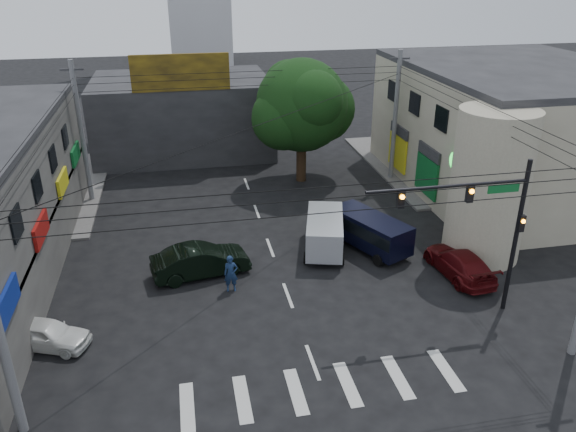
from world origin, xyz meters
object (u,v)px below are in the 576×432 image
object	(u,v)px
utility_pole_far_left	(82,134)
white_compact	(46,334)
maroon_sedan	(459,263)
traffic_officer	(231,274)
dark_sedan	(201,261)
utility_pole_far_right	(395,117)
silver_minivan	(325,234)
traffic_gantry	(485,216)
navy_van	(369,233)
street_tree	(302,106)

from	to	relation	value
utility_pole_far_left	white_compact	bearing A→B (deg)	-90.00
white_compact	maroon_sedan	world-z (taller)	maroon_sedan
maroon_sedan	traffic_officer	world-z (taller)	traffic_officer
utility_pole_far_left	dark_sedan	bearing A→B (deg)	-59.64
utility_pole_far_right	dark_sedan	distance (m)	18.67
white_compact	silver_minivan	world-z (taller)	silver_minivan
traffic_gantry	traffic_officer	xyz separation A→B (m)	(-10.41, 4.00, -3.90)
utility_pole_far_right	navy_van	xyz separation A→B (m)	(-5.17, -10.21, -3.62)
utility_pole_far_right	white_compact	world-z (taller)	utility_pole_far_right
silver_minivan	street_tree	bearing A→B (deg)	9.55
traffic_gantry	dark_sedan	distance (m)	13.71
white_compact	utility_pole_far_right	bearing A→B (deg)	-31.35
utility_pole_far_left	white_compact	distance (m)	16.32
street_tree	utility_pole_far_left	distance (m)	14.56
dark_sedan	white_compact	size ratio (longest dim) A/B	1.33
white_compact	street_tree	bearing A→B (deg)	-19.11
maroon_sedan	traffic_officer	distance (m)	11.49
traffic_gantry	white_compact	size ratio (longest dim) A/B	1.87
silver_minivan	utility_pole_far_right	bearing A→B (deg)	-22.30
traffic_gantry	utility_pole_far_right	xyz separation A→B (m)	(2.68, 17.00, -0.23)
utility_pole_far_left	white_compact	xyz separation A→B (m)	(0.00, -15.83, -3.99)
street_tree	utility_pole_far_left	bearing A→B (deg)	-176.05
dark_sedan	silver_minivan	bearing A→B (deg)	-89.08
traffic_officer	dark_sedan	bearing A→B (deg)	129.33
utility_pole_far_left	navy_van	distance (m)	19.19
street_tree	dark_sedan	xyz separation A→B (m)	(-7.93, -12.21, -4.67)
traffic_gantry	utility_pole_far_right	world-z (taller)	utility_pole_far_right
traffic_officer	utility_pole_far_right	bearing A→B (deg)	47.17
utility_pole_far_right	silver_minivan	xyz separation A→B (m)	(-7.62, -9.85, -3.62)
street_tree	traffic_gantry	size ratio (longest dim) A/B	1.21
maroon_sedan	white_compact	bearing A→B (deg)	1.10
traffic_gantry	silver_minivan	bearing A→B (deg)	124.62
utility_pole_far_left	maroon_sedan	xyz separation A→B (m)	(19.38, -13.80, -3.92)
utility_pole_far_right	white_compact	distance (m)	26.60
navy_van	dark_sedan	bearing A→B (deg)	71.26
utility_pole_far_left	utility_pole_far_right	size ratio (longest dim) A/B	1.00
dark_sedan	traffic_officer	xyz separation A→B (m)	(1.35, -1.79, 0.12)
utility_pole_far_right	dark_sedan	bearing A→B (deg)	-142.16
street_tree	white_compact	distance (m)	22.74
street_tree	utility_pole_far_left	size ratio (longest dim) A/B	0.95
street_tree	dark_sedan	distance (m)	15.29
street_tree	navy_van	xyz separation A→B (m)	(1.33, -11.21, -4.50)
traffic_gantry	navy_van	size ratio (longest dim) A/B	1.38
maroon_sedan	silver_minivan	world-z (taller)	silver_minivan
dark_sedan	silver_minivan	xyz separation A→B (m)	(6.82, 1.36, 0.17)
navy_van	traffic_gantry	bearing A→B (deg)	175.26
navy_van	street_tree	bearing A→B (deg)	-18.10
utility_pole_far_right	silver_minivan	distance (m)	12.96
utility_pole_far_right	traffic_officer	size ratio (longest dim) A/B	4.96
utility_pole_far_left	white_compact	size ratio (longest dim) A/B	2.39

